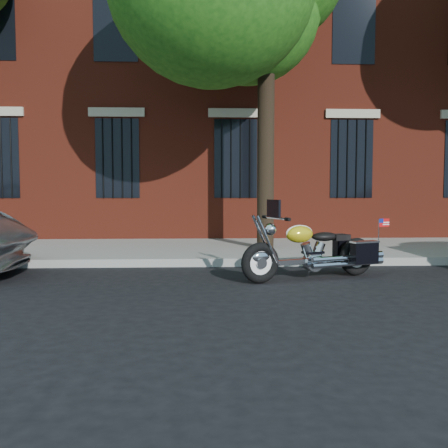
{
  "coord_description": "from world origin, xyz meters",
  "views": [
    {
      "loc": [
        -0.84,
        -7.74,
        1.42
      ],
      "look_at": [
        -0.48,
        0.8,
        0.82
      ],
      "focal_mm": 40.0,
      "sensor_mm": 36.0,
      "label": 1
    }
  ],
  "objects": [
    {
      "name": "ground",
      "position": [
        0.0,
        0.0,
        0.0
      ],
      "size": [
        120.0,
        120.0,
        0.0
      ],
      "primitive_type": "plane",
      "color": "black",
      "rests_on": "ground"
    },
    {
      "name": "motorcycle",
      "position": [
        0.96,
        0.0,
        0.43
      ],
      "size": [
        2.46,
        1.24,
        1.26
      ],
      "rotation": [
        0.0,
        0.0,
        0.36
      ],
      "color": "black",
      "rests_on": "ground"
    },
    {
      "name": "sidewalk",
      "position": [
        0.0,
        3.26,
        0.07
      ],
      "size": [
        40.0,
        3.6,
        0.15
      ],
      "primitive_type": "cube",
      "color": "gray",
      "rests_on": "ground"
    },
    {
      "name": "curb",
      "position": [
        0.0,
        1.38,
        0.07
      ],
      "size": [
        40.0,
        0.16,
        0.15
      ],
      "primitive_type": "cube",
      "color": "gray",
      "rests_on": "ground"
    },
    {
      "name": "building",
      "position": [
        0.0,
        10.06,
        6.0
      ],
      "size": [
        26.0,
        10.08,
        12.0
      ],
      "color": "maroon",
      "rests_on": "ground"
    }
  ]
}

